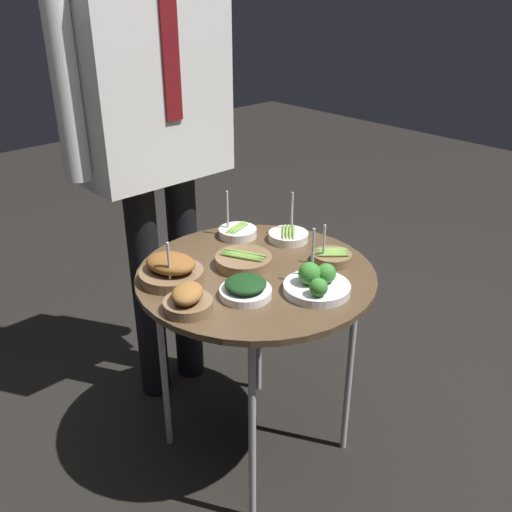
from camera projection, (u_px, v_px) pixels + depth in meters
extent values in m
plane|color=black|center=(256.00, 444.00, 1.88)|extent=(8.00, 8.00, 0.00)
cylinder|color=brown|center=(256.00, 275.00, 1.60)|extent=(0.67, 0.67, 0.02)
cylinder|color=#B7B7BC|center=(350.00, 369.00, 1.73)|extent=(0.02, 0.02, 0.62)
cylinder|color=#B7B7BC|center=(252.00, 435.00, 1.48)|extent=(0.02, 0.02, 0.62)
cylinder|color=#B7B7BC|center=(259.00, 317.00, 1.99)|extent=(0.02, 0.02, 0.62)
cylinder|color=#B7B7BC|center=(163.00, 365.00, 1.75)|extent=(0.02, 0.02, 0.62)
cylinder|color=brown|center=(243.00, 261.00, 1.62)|extent=(0.16, 0.16, 0.03)
ellipsoid|color=#7AA847|center=(245.00, 253.00, 1.62)|extent=(0.07, 0.13, 0.01)
ellipsoid|color=#7AA847|center=(244.00, 254.00, 1.61)|extent=(0.07, 0.13, 0.01)
ellipsoid|color=#7AA847|center=(242.00, 256.00, 1.60)|extent=(0.07, 0.13, 0.01)
ellipsoid|color=#7AA847|center=(241.00, 257.00, 1.60)|extent=(0.07, 0.13, 0.01)
cylinder|color=silver|center=(238.00, 233.00, 1.80)|extent=(0.12, 0.12, 0.03)
ellipsoid|color=#7AA847|center=(240.00, 228.00, 1.79)|extent=(0.10, 0.04, 0.01)
ellipsoid|color=#7AA847|center=(238.00, 227.00, 1.79)|extent=(0.10, 0.04, 0.01)
ellipsoid|color=#7AA847|center=(235.00, 227.00, 1.80)|extent=(0.10, 0.04, 0.01)
cylinder|color=silver|center=(227.00, 213.00, 1.78)|extent=(0.01, 0.01, 0.15)
cylinder|color=white|center=(246.00, 292.00, 1.47)|extent=(0.14, 0.14, 0.02)
ellipsoid|color=#143816|center=(246.00, 284.00, 1.46)|extent=(0.11, 0.11, 0.03)
cylinder|color=brown|center=(172.00, 275.00, 1.54)|extent=(0.17, 0.17, 0.03)
ellipsoid|color=brown|center=(171.00, 263.00, 1.53)|extent=(0.15, 0.17, 0.05)
cylinder|color=silver|center=(169.00, 266.00, 1.48)|extent=(0.01, 0.01, 0.13)
cylinder|color=silver|center=(288.00, 236.00, 1.78)|extent=(0.12, 0.12, 0.03)
ellipsoid|color=#7AA847|center=(293.00, 231.00, 1.77)|extent=(0.08, 0.08, 0.01)
ellipsoid|color=#7AA847|center=(290.00, 231.00, 1.77)|extent=(0.08, 0.08, 0.01)
ellipsoid|color=#7AA847|center=(287.00, 231.00, 1.77)|extent=(0.08, 0.08, 0.01)
ellipsoid|color=#7AA847|center=(284.00, 231.00, 1.77)|extent=(0.08, 0.08, 0.01)
cylinder|color=silver|center=(292.00, 214.00, 1.78)|extent=(0.01, 0.01, 0.14)
cylinder|color=silver|center=(317.00, 288.00, 1.49)|extent=(0.18, 0.18, 0.02)
sphere|color=#387F2D|center=(326.00, 273.00, 1.48)|extent=(0.05, 0.05, 0.05)
sphere|color=#387F2D|center=(310.00, 273.00, 1.47)|extent=(0.06, 0.06, 0.06)
sphere|color=#387F2D|center=(319.00, 287.00, 1.42)|extent=(0.05, 0.05, 0.05)
cylinder|color=silver|center=(313.00, 256.00, 1.50)|extent=(0.01, 0.01, 0.16)
cylinder|color=brown|center=(332.00, 258.00, 1.64)|extent=(0.11, 0.11, 0.03)
ellipsoid|color=#7AA847|center=(331.00, 249.00, 1.65)|extent=(0.08, 0.07, 0.01)
ellipsoid|color=#7AA847|center=(332.00, 251.00, 1.64)|extent=(0.08, 0.07, 0.01)
ellipsoid|color=#7AA847|center=(332.00, 252.00, 1.63)|extent=(0.08, 0.07, 0.01)
ellipsoid|color=#7AA847|center=(333.00, 254.00, 1.63)|extent=(0.08, 0.07, 0.01)
ellipsoid|color=#7AA847|center=(333.00, 255.00, 1.62)|extent=(0.08, 0.07, 0.01)
cylinder|color=silver|center=(324.00, 245.00, 1.61)|extent=(0.01, 0.01, 0.12)
cylinder|color=brown|center=(188.00, 305.00, 1.41)|extent=(0.12, 0.12, 0.03)
ellipsoid|color=#93602D|center=(187.00, 293.00, 1.39)|extent=(0.13, 0.12, 0.04)
cylinder|color=black|center=(148.00, 294.00, 1.95)|extent=(0.10, 0.10, 0.81)
cylinder|color=black|center=(185.00, 279.00, 2.05)|extent=(0.10, 0.10, 0.81)
cube|color=white|center=(150.00, 77.00, 1.68)|extent=(0.46, 0.22, 0.61)
cube|color=maroon|center=(171.00, 54.00, 1.58)|extent=(0.05, 0.01, 0.37)
cylinder|color=white|center=(65.00, 78.00, 1.51)|extent=(0.07, 0.07, 0.56)
cylinder|color=white|center=(219.00, 60.00, 1.84)|extent=(0.07, 0.07, 0.56)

